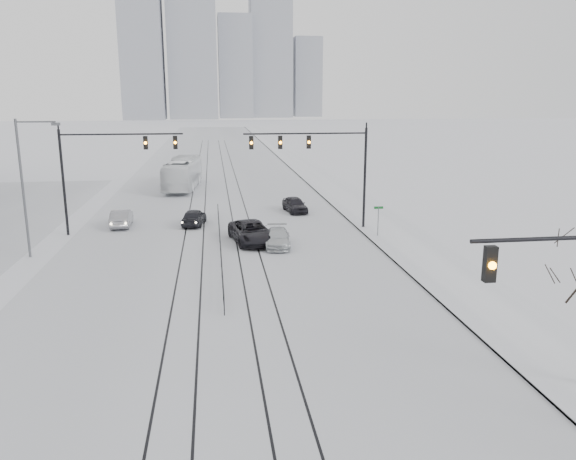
% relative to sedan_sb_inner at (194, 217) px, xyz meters
% --- Properties ---
extents(road, '(22.00, 260.00, 0.02)m').
position_rel_sedan_sb_inner_xyz_m(road, '(2.00, 21.93, -0.67)').
color(road, silver).
rests_on(road, ground).
extents(sidewalk_east, '(5.00, 260.00, 0.16)m').
position_rel_sedan_sb_inner_xyz_m(sidewalk_east, '(15.50, 21.93, -0.60)').
color(sidewalk_east, white).
rests_on(sidewalk_east, ground).
extents(curb, '(0.10, 260.00, 0.12)m').
position_rel_sedan_sb_inner_xyz_m(curb, '(13.05, 21.93, -0.62)').
color(curb, gray).
rests_on(curb, ground).
extents(tram_rails, '(5.30, 180.00, 0.01)m').
position_rel_sedan_sb_inner_xyz_m(tram_rails, '(2.00, 1.93, -0.66)').
color(tram_rails, black).
rests_on(tram_rails, ground).
extents(skyline, '(96.00, 48.00, 72.00)m').
position_rel_sedan_sb_inner_xyz_m(skyline, '(7.02, 235.55, 29.97)').
color(skyline, '#979BA6').
rests_on(skyline, ground).
extents(traffic_mast_ne, '(9.60, 0.37, 8.00)m').
position_rel_sedan_sb_inner_xyz_m(traffic_mast_ne, '(10.15, -3.08, 5.08)').
color(traffic_mast_ne, black).
rests_on(traffic_mast_ne, ground).
extents(traffic_mast_nw, '(9.10, 0.37, 8.00)m').
position_rel_sedan_sb_inner_xyz_m(traffic_mast_nw, '(-6.52, -2.08, 4.89)').
color(traffic_mast_nw, black).
rests_on(traffic_mast_nw, ground).
extents(street_light_west, '(2.73, 0.25, 9.00)m').
position_rel_sedan_sb_inner_xyz_m(street_light_west, '(-10.20, -8.07, 4.53)').
color(street_light_west, '#595B60').
rests_on(street_light_west, ground).
extents(median_fence, '(0.06, 24.00, 1.00)m').
position_rel_sedan_sb_inner_xyz_m(median_fence, '(2.00, -8.07, -0.15)').
color(median_fence, black).
rests_on(median_fence, ground).
extents(street_sign, '(0.70, 0.06, 2.40)m').
position_rel_sedan_sb_inner_xyz_m(street_sign, '(13.80, -6.07, 0.93)').
color(street_sign, '#595B60').
rests_on(street_sign, ground).
extents(sedan_sb_inner, '(2.21, 4.19, 1.36)m').
position_rel_sedan_sb_inner_xyz_m(sedan_sb_inner, '(0.00, 0.00, 0.00)').
color(sedan_sb_inner, black).
rests_on(sedan_sb_inner, ground).
extents(sedan_sb_outer, '(1.60, 4.24, 1.38)m').
position_rel_sedan_sb_inner_xyz_m(sedan_sb_outer, '(-5.84, 0.34, 0.01)').
color(sedan_sb_outer, gray).
rests_on(sedan_sb_outer, ground).
extents(sedan_nb_front, '(3.50, 5.93, 1.55)m').
position_rel_sedan_sb_inner_xyz_m(sedan_nb_front, '(4.31, -6.26, 0.09)').
color(sedan_nb_front, black).
rests_on(sedan_nb_front, ground).
extents(sedan_nb_right, '(2.11, 4.37, 1.23)m').
position_rel_sedan_sb_inner_xyz_m(sedan_nb_right, '(6.06, -7.60, -0.07)').
color(sedan_nb_right, silver).
rests_on(sedan_nb_right, ground).
extents(sedan_nb_far, '(2.19, 4.23, 1.38)m').
position_rel_sedan_sb_inner_xyz_m(sedan_nb_far, '(9.02, 4.24, 0.01)').
color(sedan_nb_far, black).
rests_on(sedan_nb_far, ground).
extents(box_truck, '(4.13, 12.60, 3.45)m').
position_rel_sedan_sb_inner_xyz_m(box_truck, '(-1.76, 19.34, 1.04)').
color(box_truck, white).
rests_on(box_truck, ground).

